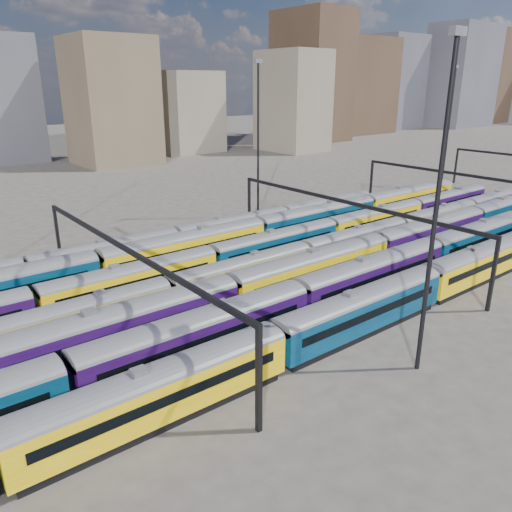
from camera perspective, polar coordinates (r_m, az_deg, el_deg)
ground at (r=60.21m, az=3.30°, el=-2.37°), size 500.00×500.00×0.00m
rake_0 at (r=47.06m, az=12.01°, el=-5.64°), size 145.11×3.03×5.10m
rake_1 at (r=47.80m, az=4.79°, el=-4.67°), size 130.89×3.19×5.38m
rake_2 at (r=48.83m, az=-2.92°, el=-4.01°), size 133.90×3.26×5.51m
rake_3 at (r=61.35m, az=5.51°, el=0.39°), size 112.43×2.74×4.61m
rake_4 at (r=58.96m, az=-5.10°, el=-0.22°), size 119.50×2.92×4.90m
rake_5 at (r=58.11m, az=-17.69°, el=-0.99°), size 136.69×3.33×5.63m
rake_6 at (r=63.76m, az=-16.62°, el=0.43°), size 95.43×2.80×4.70m
gantry_1 at (r=47.70m, az=-14.85°, el=-0.21°), size 0.35×40.35×8.03m
gantry_2 at (r=64.95m, az=10.07°, el=5.27°), size 0.35×40.35×8.03m
gantry_3 at (r=89.22m, az=23.22°, el=7.79°), size 0.35×40.35×8.03m
mast_2 at (r=38.76m, az=20.00°, el=5.90°), size 1.40×0.50×25.60m
mast_3 at (r=84.41m, az=0.25°, el=13.68°), size 1.40×0.50×25.60m
mast_5 at (r=119.80m, az=21.22°, el=14.08°), size 1.40×0.50×25.60m
skyline at (r=204.77m, az=5.94°, el=18.78°), size 399.22×60.48×50.03m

